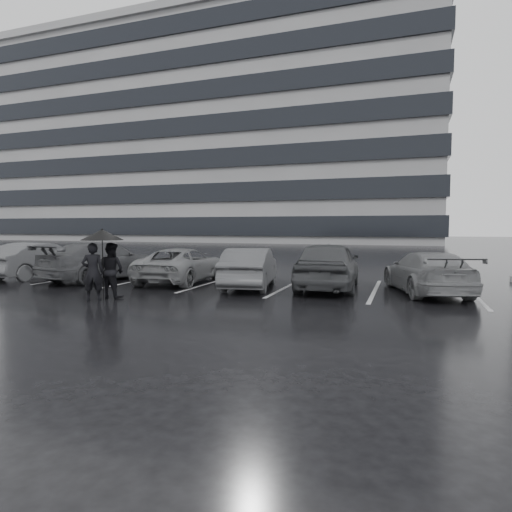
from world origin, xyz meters
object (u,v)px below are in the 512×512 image
object	(u,v)px
car_east	(427,272)
car_west_b	(182,265)
car_west_a	(250,268)
pedestrian_right	(111,270)
pedestrian_left	(93,272)
car_west_d	(39,260)
car_main	(328,265)
car_west_c	(103,261)

from	to	relation	value
car_east	car_west_b	bearing A→B (deg)	-15.45
car_west_a	pedestrian_right	world-z (taller)	pedestrian_right
car_west_a	car_east	distance (m)	5.44
pedestrian_left	car_west_d	bearing A→B (deg)	-66.05
pedestrian_left	pedestrian_right	world-z (taller)	pedestrian_left
car_main	car_west_c	world-z (taller)	car_main
car_west_a	car_west_b	bearing A→B (deg)	-21.69
car_west_a	pedestrian_left	world-z (taller)	pedestrian_left
pedestrian_right	car_west_a	bearing A→B (deg)	-129.12
car_west_d	car_east	world-z (taller)	car_west_d
car_west_b	pedestrian_right	size ratio (longest dim) A/B	2.83
car_main	car_west_a	xyz separation A→B (m)	(-2.46, -0.59, -0.12)
car_west_b	car_west_a	bearing A→B (deg)	164.89
car_west_b	car_west_d	bearing A→B (deg)	1.27
car_west_a	car_west_d	world-z (taller)	car_west_d
car_west_d	car_main	bearing A→B (deg)	-174.58
car_west_c	pedestrian_right	bearing A→B (deg)	144.58
car_main	car_east	bearing A→B (deg)	176.86
car_main	pedestrian_left	size ratio (longest dim) A/B	2.89
car_west_b	car_west_c	size ratio (longest dim) A/B	0.91
car_west_c	car_west_d	bearing A→B (deg)	16.71
car_west_a	pedestrian_right	size ratio (longest dim) A/B	2.54
car_west_b	car_main	bearing A→B (deg)	176.17
pedestrian_left	pedestrian_right	bearing A→B (deg)	-143.87
car_main	car_west_d	xyz separation A→B (m)	(-11.21, -0.68, -0.09)
car_east	pedestrian_left	world-z (taller)	pedestrian_left
car_west_a	car_west_c	xyz separation A→B (m)	(-5.87, 0.10, 0.05)
car_west_d	pedestrian_right	size ratio (longest dim) A/B	2.67
car_west_a	car_west_d	bearing A→B (deg)	-10.56
pedestrian_left	pedestrian_right	distance (m)	0.56
car_west_c	car_west_d	world-z (taller)	car_west_c
car_west_b	car_east	size ratio (longest dim) A/B	1.01
car_main	car_east	distance (m)	2.95
car_main	car_west_d	bearing A→B (deg)	-0.33
car_west_a	pedestrian_right	bearing A→B (deg)	35.89
car_east	car_main	bearing A→B (deg)	-15.51
car_west_d	car_east	distance (m)	14.17
car_west_b	pedestrian_left	xyz separation A→B (m)	(-0.35, -4.21, 0.17)
car_west_c	car_west_d	xyz separation A→B (m)	(-2.88, -0.19, -0.02)
pedestrian_left	car_west_b	bearing A→B (deg)	-128.17
car_west_b	car_west_c	xyz separation A→B (m)	(-3.08, -0.42, 0.09)
car_east	pedestrian_right	size ratio (longest dim) A/B	2.79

